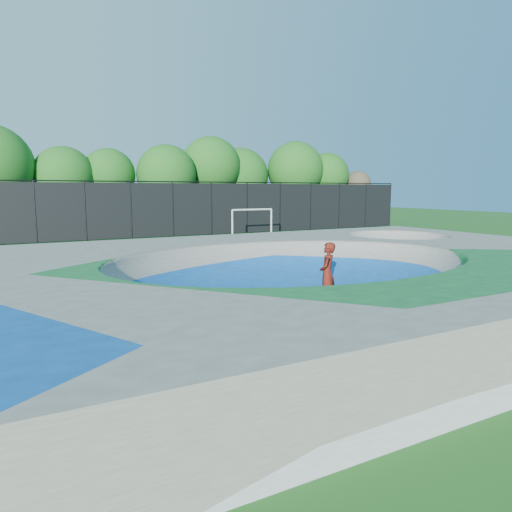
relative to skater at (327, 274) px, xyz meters
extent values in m
plane|color=#1A5216|center=(-0.97, 0.26, -0.94)|extent=(120.00, 120.00, 0.00)
cube|color=gray|center=(-0.97, 0.26, -0.19)|extent=(22.00, 14.00, 1.50)
imported|color=#AF230E|center=(0.00, 0.00, 0.00)|extent=(0.80, 0.80, 1.88)
cube|color=black|center=(0.00, 0.00, -0.91)|extent=(0.73, 0.68, 0.05)
cylinder|color=silver|center=(5.05, 17.61, 0.09)|extent=(0.12, 0.12, 2.05)
cylinder|color=silver|center=(8.13, 17.61, 0.09)|extent=(0.12, 0.12, 2.05)
cylinder|color=silver|center=(6.59, 17.61, 1.11)|extent=(3.08, 0.12, 0.12)
cylinder|color=black|center=(-6.97, 21.26, 1.06)|extent=(0.09, 0.09, 4.00)
cylinder|color=black|center=(-3.97, 21.26, 1.06)|extent=(0.09, 0.09, 4.00)
cylinder|color=black|center=(-0.97, 21.26, 1.06)|extent=(0.09, 0.09, 4.00)
cylinder|color=black|center=(2.03, 21.26, 1.06)|extent=(0.09, 0.09, 4.00)
cylinder|color=black|center=(5.03, 21.26, 1.06)|extent=(0.09, 0.09, 4.00)
cylinder|color=black|center=(8.03, 21.26, 1.06)|extent=(0.09, 0.09, 4.00)
cylinder|color=black|center=(11.03, 21.26, 1.06)|extent=(0.09, 0.09, 4.00)
cylinder|color=black|center=(14.03, 21.26, 1.06)|extent=(0.09, 0.09, 4.00)
cylinder|color=black|center=(17.03, 21.26, 1.06)|extent=(0.09, 0.09, 4.00)
cylinder|color=black|center=(20.03, 21.26, 1.06)|extent=(0.09, 0.09, 4.00)
cylinder|color=black|center=(23.03, 21.26, 1.06)|extent=(0.09, 0.09, 4.00)
cube|color=black|center=(-0.97, 21.26, 1.06)|extent=(48.00, 0.03, 3.80)
cylinder|color=black|center=(-0.97, 21.26, 3.06)|extent=(48.00, 0.08, 0.08)
cylinder|color=#4C3126|center=(-4.74, 26.07, 0.45)|extent=(0.44, 0.44, 2.77)
sphere|color=#1B5D18|center=(-4.74, 26.07, 3.48)|extent=(4.39, 4.39, 4.39)
cylinder|color=#4C3126|center=(-1.44, 26.45, 0.60)|extent=(0.44, 0.44, 3.07)
sphere|color=#1B5D18|center=(-1.44, 26.45, 3.66)|extent=(4.07, 4.07, 4.07)
cylinder|color=#4C3126|center=(2.92, 25.55, 0.50)|extent=(0.44, 0.44, 2.88)
sphere|color=#1B5D18|center=(2.92, 25.55, 3.72)|extent=(4.76, 4.76, 4.76)
cylinder|color=#4C3126|center=(7.13, 26.42, 0.81)|extent=(0.44, 0.44, 3.49)
sphere|color=#1B5D18|center=(7.13, 26.42, 4.48)|extent=(5.13, 5.13, 5.13)
cylinder|color=#4C3126|center=(10.33, 27.21, 0.43)|extent=(0.44, 0.44, 2.74)
sphere|color=#1B5D18|center=(10.33, 27.21, 3.72)|extent=(5.12, 5.12, 5.12)
cylinder|color=#4C3126|center=(15.62, 26.14, 0.72)|extent=(0.44, 0.44, 3.31)
sphere|color=#1B5D18|center=(15.62, 26.14, 4.36)|extent=(5.28, 5.28, 5.28)
cylinder|color=#4C3126|center=(18.99, 25.84, 0.64)|extent=(0.44, 0.44, 3.15)
sphere|color=#1B5D18|center=(18.99, 25.84, 3.86)|extent=(4.39, 4.39, 4.39)
cylinder|color=#4C3126|center=(22.34, 25.13, 0.52)|extent=(0.44, 0.44, 2.92)
sphere|color=brown|center=(22.34, 25.13, 3.08)|extent=(2.60, 2.60, 2.60)
camera|label=1|loc=(-8.10, -10.80, 2.46)|focal=32.00mm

